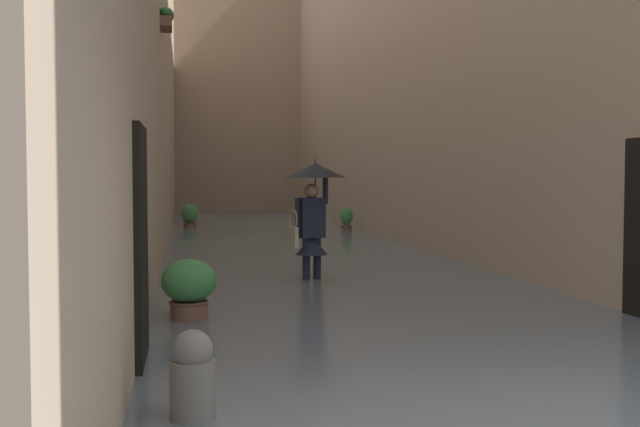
# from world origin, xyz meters

# --- Properties ---
(ground_plane) EXTENTS (72.87, 72.87, 0.00)m
(ground_plane) POSITION_xyz_m (0.00, -14.57, 0.00)
(ground_plane) COLOR #605B56
(flood_water) EXTENTS (6.25, 35.15, 0.18)m
(flood_water) POSITION_xyz_m (0.00, -14.57, 0.09)
(flood_water) COLOR slate
(flood_water) RESTS_ON ground_plane
(building_facade_left) EXTENTS (2.04, 33.15, 12.45)m
(building_facade_left) POSITION_xyz_m (-3.63, -14.57, 6.22)
(building_facade_left) COLOR tan
(building_facade_left) RESTS_ON ground_plane
(building_facade_right) EXTENTS (2.04, 33.15, 10.46)m
(building_facade_right) POSITION_xyz_m (3.62, -14.57, 5.23)
(building_facade_right) COLOR tan
(building_facade_right) RESTS_ON ground_plane
(building_facade_far) EXTENTS (9.05, 1.80, 11.15)m
(building_facade_far) POSITION_xyz_m (0.00, -30.05, 5.58)
(building_facade_far) COLOR gray
(building_facade_far) RESTS_ON ground_plane
(person_wading) EXTENTS (0.94, 0.94, 2.04)m
(person_wading) POSITION_xyz_m (0.38, -7.45, 1.40)
(person_wading) COLOR black
(person_wading) RESTS_ON ground_plane
(potted_plant_mid_right) EXTENTS (0.51, 0.51, 0.92)m
(potted_plant_mid_right) POSITION_xyz_m (2.18, -19.86, 0.50)
(potted_plant_mid_right) COLOR brown
(potted_plant_mid_right) RESTS_ON ground_plane
(potted_plant_far_right) EXTENTS (0.61, 0.61, 0.85)m
(potted_plant_far_right) POSITION_xyz_m (2.29, -4.46, 0.50)
(potted_plant_far_right) COLOR brown
(potted_plant_far_right) RESTS_ON ground_plane
(potted_plant_mid_left) EXTENTS (0.36, 0.36, 0.89)m
(potted_plant_mid_left) POSITION_xyz_m (-2.25, -17.29, 0.47)
(potted_plant_mid_left) COLOR brown
(potted_plant_mid_left) RESTS_ON ground_plane
(mooring_bollard) EXTENTS (0.30, 0.30, 0.77)m
(mooring_bollard) POSITION_xyz_m (2.28, -0.91, 0.38)
(mooring_bollard) COLOR slate
(mooring_bollard) RESTS_ON ground_plane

